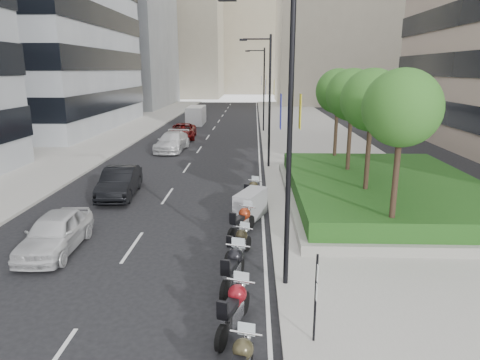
{
  "coord_description": "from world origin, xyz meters",
  "views": [
    {
      "loc": [
        3.25,
        -11.48,
        6.78
      ],
      "look_at": [
        2.65,
        6.92,
        2.0
      ],
      "focal_mm": 32.0,
      "sensor_mm": 36.0,
      "label": 1
    }
  ],
  "objects_px": {
    "motorcycle_1": "(234,308)",
    "car_c": "(172,142)",
    "lamp_post_0": "(284,130)",
    "parking_sign": "(316,294)",
    "motorcycle_2": "(233,268)",
    "car_a": "(55,232)",
    "motorcycle_3": "(239,244)",
    "motorcycle_4": "(242,222)",
    "lamp_post_2": "(263,85)",
    "car_d": "(183,131)",
    "delivery_van": "(196,116)",
    "lamp_post_1": "(267,95)",
    "car_b": "(120,182)",
    "motorcycle_5": "(251,205)",
    "motorcycle_6": "(252,192)"
  },
  "relations": [
    {
      "from": "lamp_post_1",
      "to": "motorcycle_2",
      "type": "xyz_separation_m",
      "value": [
        -1.51,
        -17.07,
        -4.41
      ]
    },
    {
      "from": "car_a",
      "to": "delivery_van",
      "type": "xyz_separation_m",
      "value": [
        0.19,
        39.06,
        0.28
      ]
    },
    {
      "from": "car_d",
      "to": "delivery_van",
      "type": "xyz_separation_m",
      "value": [
        -0.21,
        11.58,
        0.28
      ]
    },
    {
      "from": "motorcycle_2",
      "to": "car_a",
      "type": "xyz_separation_m",
      "value": [
        -6.93,
        2.61,
        0.1
      ]
    },
    {
      "from": "parking_sign",
      "to": "car_a",
      "type": "height_order",
      "value": "parking_sign"
    },
    {
      "from": "lamp_post_1",
      "to": "lamp_post_2",
      "type": "height_order",
      "value": "same"
    },
    {
      "from": "motorcycle_2",
      "to": "motorcycle_1",
      "type": "bearing_deg",
      "value": -163.53
    },
    {
      "from": "motorcycle_2",
      "to": "car_c",
      "type": "height_order",
      "value": "car_c"
    },
    {
      "from": "lamp_post_0",
      "to": "parking_sign",
      "type": "distance_m",
      "value": 4.74
    },
    {
      "from": "parking_sign",
      "to": "motorcycle_3",
      "type": "distance_m",
      "value": 5.59
    },
    {
      "from": "motorcycle_5",
      "to": "car_c",
      "type": "bearing_deg",
      "value": 43.77
    },
    {
      "from": "parking_sign",
      "to": "motorcycle_3",
      "type": "relative_size",
      "value": 1.27
    },
    {
      "from": "lamp_post_1",
      "to": "motorcycle_2",
      "type": "height_order",
      "value": "lamp_post_1"
    },
    {
      "from": "lamp_post_0",
      "to": "motorcycle_1",
      "type": "height_order",
      "value": "lamp_post_0"
    },
    {
      "from": "parking_sign",
      "to": "motorcycle_4",
      "type": "bearing_deg",
      "value": 105.5
    },
    {
      "from": "car_c",
      "to": "car_a",
      "type": "bearing_deg",
      "value": -88.03
    },
    {
      "from": "car_c",
      "to": "motorcycle_2",
      "type": "bearing_deg",
      "value": -71.31
    },
    {
      "from": "motorcycle_3",
      "to": "motorcycle_4",
      "type": "bearing_deg",
      "value": 22.21
    },
    {
      "from": "car_b",
      "to": "motorcycle_1",
      "type": "bearing_deg",
      "value": -65.68
    },
    {
      "from": "motorcycle_5",
      "to": "car_a",
      "type": "bearing_deg",
      "value": 139.62
    },
    {
      "from": "motorcycle_6",
      "to": "car_d",
      "type": "height_order",
      "value": "car_d"
    },
    {
      "from": "lamp_post_0",
      "to": "lamp_post_1",
      "type": "relative_size",
      "value": 1.0
    },
    {
      "from": "car_a",
      "to": "car_d",
      "type": "height_order",
      "value": "car_d"
    },
    {
      "from": "motorcycle_1",
      "to": "car_a",
      "type": "bearing_deg",
      "value": 72.43
    },
    {
      "from": "car_a",
      "to": "motorcycle_4",
      "type": "bearing_deg",
      "value": 11.94
    },
    {
      "from": "motorcycle_3",
      "to": "car_c",
      "type": "distance_m",
      "value": 22.24
    },
    {
      "from": "car_c",
      "to": "lamp_post_2",
      "type": "bearing_deg",
      "value": 59.39
    },
    {
      "from": "lamp_post_1",
      "to": "motorcycle_4",
      "type": "relative_size",
      "value": 4.12
    },
    {
      "from": "lamp_post_0",
      "to": "motorcycle_3",
      "type": "relative_size",
      "value": 4.58
    },
    {
      "from": "delivery_van",
      "to": "lamp_post_2",
      "type": "bearing_deg",
      "value": -38.87
    },
    {
      "from": "lamp_post_1",
      "to": "delivery_van",
      "type": "height_order",
      "value": "lamp_post_1"
    },
    {
      "from": "parking_sign",
      "to": "car_b",
      "type": "distance_m",
      "value": 15.65
    },
    {
      "from": "lamp_post_0",
      "to": "motorcycle_5",
      "type": "height_order",
      "value": "lamp_post_0"
    },
    {
      "from": "motorcycle_5",
      "to": "motorcycle_6",
      "type": "xyz_separation_m",
      "value": [
        0.04,
        2.38,
        -0.06
      ]
    },
    {
      "from": "motorcycle_1",
      "to": "car_c",
      "type": "distance_m",
      "value": 26.59
    },
    {
      "from": "lamp_post_1",
      "to": "delivery_van",
      "type": "relative_size",
      "value": 1.7
    },
    {
      "from": "car_b",
      "to": "parking_sign",
      "type": "bearing_deg",
      "value": -60.25
    },
    {
      "from": "lamp_post_2",
      "to": "motorcycle_5",
      "type": "distance_m",
      "value": 28.89
    },
    {
      "from": "car_d",
      "to": "motorcycle_6",
      "type": "bearing_deg",
      "value": -76.46
    },
    {
      "from": "lamp_post_2",
      "to": "motorcycle_6",
      "type": "bearing_deg",
      "value": -92.14
    },
    {
      "from": "lamp_post_1",
      "to": "car_a",
      "type": "bearing_deg",
      "value": -120.28
    },
    {
      "from": "car_c",
      "to": "motorcycle_4",
      "type": "bearing_deg",
      "value": -67.67
    },
    {
      "from": "lamp_post_2",
      "to": "car_d",
      "type": "height_order",
      "value": "lamp_post_2"
    },
    {
      "from": "motorcycle_6",
      "to": "car_a",
      "type": "height_order",
      "value": "car_a"
    },
    {
      "from": "motorcycle_4",
      "to": "car_c",
      "type": "distance_m",
      "value": 20.2
    },
    {
      "from": "lamp_post_2",
      "to": "car_d",
      "type": "bearing_deg",
      "value": -148.27
    },
    {
      "from": "motorcycle_3",
      "to": "motorcycle_5",
      "type": "xyz_separation_m",
      "value": [
        0.39,
        4.35,
        0.1
      ]
    },
    {
      "from": "parking_sign",
      "to": "car_c",
      "type": "xyz_separation_m",
      "value": [
        -8.52,
        26.4,
        -0.67
      ]
    },
    {
      "from": "lamp_post_0",
      "to": "delivery_van",
      "type": "distance_m",
      "value": 42.61
    },
    {
      "from": "motorcycle_1",
      "to": "car_c",
      "type": "xyz_separation_m",
      "value": [
        -6.49,
        25.78,
        0.15
      ]
    }
  ]
}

